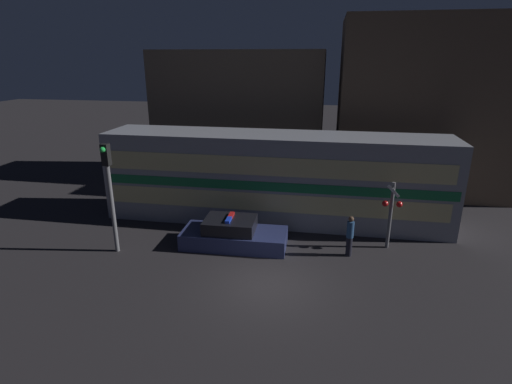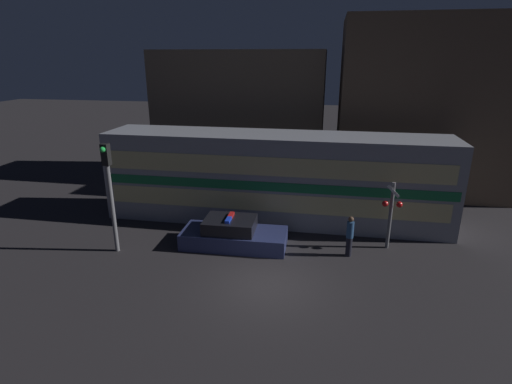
{
  "view_description": "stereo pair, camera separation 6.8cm",
  "coord_description": "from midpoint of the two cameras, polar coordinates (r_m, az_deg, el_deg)",
  "views": [
    {
      "loc": [
        1.84,
        -13.01,
        8.18
      ],
      "look_at": [
        -1.31,
        4.76,
        2.04
      ],
      "focal_mm": 28.0,
      "sensor_mm": 36.0,
      "label": 1
    },
    {
      "loc": [
        1.9,
        -13.0,
        8.18
      ],
      "look_at": [
        -1.31,
        4.76,
        2.04
      ],
      "focal_mm": 28.0,
      "sensor_mm": 36.0,
      "label": 2
    }
  ],
  "objects": [
    {
      "name": "building_center",
      "position": [
        27.66,
        22.34,
        11.28
      ],
      "size": [
        10.03,
        6.88,
        10.43
      ],
      "color": "brown",
      "rests_on": "ground_plane"
    },
    {
      "name": "police_car",
      "position": [
        18.16,
        -3.37,
        -6.14
      ],
      "size": [
        4.74,
        2.03,
        1.43
      ],
      "rotation": [
        0.0,
        0.0,
        0.02
      ],
      "color": "navy",
      "rests_on": "ground_plane"
    },
    {
      "name": "building_left",
      "position": [
        28.37,
        -2.32,
        10.92
      ],
      "size": [
        11.35,
        5.01,
        8.6
      ],
      "color": "brown",
      "rests_on": "ground_plane"
    },
    {
      "name": "traffic_light_corner",
      "position": [
        17.85,
        -20.27,
        0.64
      ],
      "size": [
        0.3,
        0.46,
        4.82
      ],
      "color": "slate",
      "rests_on": "ground_plane"
    },
    {
      "name": "crossing_signal_near",
      "position": [
        18.39,
        18.62,
        -2.62
      ],
      "size": [
        0.86,
        0.37,
        3.08
      ],
      "color": "slate",
      "rests_on": "ground_plane"
    },
    {
      "name": "train",
      "position": [
        20.56,
        2.64,
        2.05
      ],
      "size": [
        17.39,
        3.08,
        4.53
      ],
      "color": "gray",
      "rests_on": "ground_plane"
    },
    {
      "name": "ground_plane",
      "position": [
        15.48,
        1.61,
        -13.12
      ],
      "size": [
        120.0,
        120.0,
        0.0
      ],
      "primitive_type": "plane",
      "color": "#262326"
    },
    {
      "name": "pedestrian",
      "position": [
        17.55,
        13.15,
        -6.11
      ],
      "size": [
        0.31,
        0.31,
        1.82
      ],
      "color": "black",
      "rests_on": "ground_plane"
    }
  ]
}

